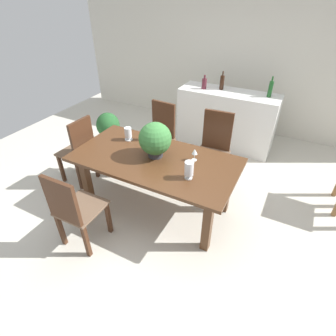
# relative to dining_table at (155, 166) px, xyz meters

# --- Properties ---
(ground_plane) EXTENTS (7.04, 7.04, 0.00)m
(ground_plane) POSITION_rel_dining_table_xyz_m (0.00, 0.27, -0.64)
(ground_plane) COLOR beige
(back_wall) EXTENTS (6.40, 0.10, 2.60)m
(back_wall) POSITION_rel_dining_table_xyz_m (0.00, 2.87, 0.66)
(back_wall) COLOR beige
(back_wall) RESTS_ON ground
(dining_table) EXTENTS (1.94, 1.00, 0.75)m
(dining_table) POSITION_rel_dining_table_xyz_m (0.00, 0.00, 0.00)
(dining_table) COLOR #4C2D19
(dining_table) RESTS_ON ground
(chair_far_right) EXTENTS (0.47, 0.44, 1.04)m
(chair_far_right) POSITION_rel_dining_table_xyz_m (0.43, 0.92, -0.07)
(chair_far_right) COLOR #422616
(chair_far_right) RESTS_ON ground
(chair_head_end) EXTENTS (0.45, 0.42, 1.00)m
(chair_head_end) POSITION_rel_dining_table_xyz_m (-1.20, -0.00, -0.10)
(chair_head_end) COLOR #422616
(chair_head_end) RESTS_ON ground
(chair_near_left) EXTENTS (0.44, 0.46, 0.97)m
(chair_near_left) POSITION_rel_dining_table_xyz_m (-0.44, -0.93, -0.11)
(chair_near_left) COLOR #422616
(chair_near_left) RESTS_ON ground
(chair_far_left) EXTENTS (0.45, 0.43, 1.02)m
(chair_far_left) POSITION_rel_dining_table_xyz_m (-0.43, 0.92, -0.09)
(chair_far_left) COLOR #422616
(chair_far_left) RESTS_ON ground
(flower_centerpiece) EXTENTS (0.38, 0.38, 0.42)m
(flower_centerpiece) POSITION_rel_dining_table_xyz_m (-0.01, 0.05, 0.33)
(flower_centerpiece) COLOR #333338
(flower_centerpiece) RESTS_ON dining_table
(crystal_vase_left) EXTENTS (0.10, 0.10, 0.20)m
(crystal_vase_left) POSITION_rel_dining_table_xyz_m (0.51, -0.17, 0.22)
(crystal_vase_left) COLOR silver
(crystal_vase_left) RESTS_ON dining_table
(crystal_vase_center_near) EXTENTS (0.10, 0.10, 0.17)m
(crystal_vase_center_near) POSITION_rel_dining_table_xyz_m (-0.52, 0.23, 0.20)
(crystal_vase_center_near) COLOR silver
(crystal_vase_center_near) RESTS_ON dining_table
(crystal_vase_right) EXTENTS (0.08, 0.08, 0.18)m
(crystal_vase_right) POSITION_rel_dining_table_xyz_m (-0.31, 0.34, 0.22)
(crystal_vase_right) COLOR silver
(crystal_vase_right) RESTS_ON dining_table
(wine_glass) EXTENTS (0.06, 0.06, 0.15)m
(wine_glass) POSITION_rel_dining_table_xyz_m (0.43, 0.17, 0.21)
(wine_glass) COLOR silver
(wine_glass) RESTS_ON dining_table
(kitchen_counter) EXTENTS (1.63, 0.54, 0.98)m
(kitchen_counter) POSITION_rel_dining_table_xyz_m (0.27, 2.00, -0.16)
(kitchen_counter) COLOR silver
(kitchen_counter) RESTS_ON ground
(wine_bottle_amber) EXTENTS (0.06, 0.06, 0.31)m
(wine_bottle_amber) POSITION_rel_dining_table_xyz_m (0.88, 2.05, 0.46)
(wine_bottle_amber) COLOR #194C1E
(wine_bottle_amber) RESTS_ON kitchen_counter
(wine_bottle_tall) EXTENTS (0.07, 0.07, 0.29)m
(wine_bottle_tall) POSITION_rel_dining_table_xyz_m (0.11, 2.06, 0.45)
(wine_bottle_tall) COLOR black
(wine_bottle_tall) RESTS_ON kitchen_counter
(wine_bottle_dark) EXTENTS (0.08, 0.08, 0.22)m
(wine_bottle_dark) POSITION_rel_dining_table_xyz_m (-0.16, 1.95, 0.42)
(wine_bottle_dark) COLOR #511E28
(wine_bottle_dark) RESTS_ON kitchen_counter
(potted_plant_floor) EXTENTS (0.41, 0.41, 0.57)m
(potted_plant_floor) POSITION_rel_dining_table_xyz_m (-1.61, 1.11, -0.34)
(potted_plant_floor) COLOR #423D38
(potted_plant_floor) RESTS_ON ground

